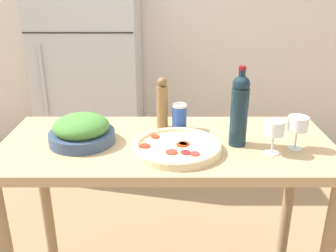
{
  "coord_description": "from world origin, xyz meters",
  "views": [
    {
      "loc": [
        0.01,
        -1.46,
        1.55
      ],
      "look_at": [
        0.0,
        0.03,
        0.96
      ],
      "focal_mm": 40.0,
      "sensor_mm": 36.0,
      "label": 1
    }
  ],
  "objects_px": {
    "pepper_mill": "(163,104)",
    "salt_canister": "(181,117)",
    "salad_bowl": "(83,130)",
    "wine_glass_far": "(299,125)",
    "refrigerator": "(93,72)",
    "wine_glass_near": "(276,129)",
    "wine_bottle": "(241,109)",
    "homemade_pizza": "(179,147)"
  },
  "relations": [
    {
      "from": "pepper_mill",
      "to": "homemade_pizza",
      "type": "xyz_separation_m",
      "value": [
        0.06,
        -0.25,
        -0.1
      ]
    },
    {
      "from": "wine_glass_near",
      "to": "salad_bowl",
      "type": "height_order",
      "value": "wine_glass_near"
    },
    {
      "from": "wine_bottle",
      "to": "wine_glass_far",
      "type": "height_order",
      "value": "wine_bottle"
    },
    {
      "from": "wine_bottle",
      "to": "homemade_pizza",
      "type": "relative_size",
      "value": 0.93
    },
    {
      "from": "refrigerator",
      "to": "pepper_mill",
      "type": "height_order",
      "value": "refrigerator"
    },
    {
      "from": "refrigerator",
      "to": "wine_glass_near",
      "type": "relative_size",
      "value": 11.92
    },
    {
      "from": "pepper_mill",
      "to": "salt_canister",
      "type": "relative_size",
      "value": 1.96
    },
    {
      "from": "wine_glass_far",
      "to": "homemade_pizza",
      "type": "bearing_deg",
      "value": -177.55
    },
    {
      "from": "salad_bowl",
      "to": "wine_glass_far",
      "type": "bearing_deg",
      "value": -4.13
    },
    {
      "from": "pepper_mill",
      "to": "salad_bowl",
      "type": "xyz_separation_m",
      "value": [
        -0.34,
        -0.17,
        -0.06
      ]
    },
    {
      "from": "wine_bottle",
      "to": "salt_canister",
      "type": "height_order",
      "value": "wine_bottle"
    },
    {
      "from": "salad_bowl",
      "to": "homemade_pizza",
      "type": "bearing_deg",
      "value": -11.86
    },
    {
      "from": "pepper_mill",
      "to": "salad_bowl",
      "type": "bearing_deg",
      "value": -153.39
    },
    {
      "from": "wine_glass_far",
      "to": "salt_canister",
      "type": "bearing_deg",
      "value": 155.63
    },
    {
      "from": "refrigerator",
      "to": "pepper_mill",
      "type": "bearing_deg",
      "value": -66.51
    },
    {
      "from": "wine_glass_near",
      "to": "salad_bowl",
      "type": "relative_size",
      "value": 0.5
    },
    {
      "from": "refrigerator",
      "to": "homemade_pizza",
      "type": "bearing_deg",
      "value": -67.87
    },
    {
      "from": "wine_bottle",
      "to": "salt_canister",
      "type": "distance_m",
      "value": 0.31
    },
    {
      "from": "homemade_pizza",
      "to": "salt_canister",
      "type": "relative_size",
      "value": 2.94
    },
    {
      "from": "wine_bottle",
      "to": "wine_glass_near",
      "type": "relative_size",
      "value": 2.4
    },
    {
      "from": "wine_glass_far",
      "to": "homemade_pizza",
      "type": "relative_size",
      "value": 0.39
    },
    {
      "from": "wine_glass_far",
      "to": "salad_bowl",
      "type": "relative_size",
      "value": 0.5
    },
    {
      "from": "wine_glass_near",
      "to": "refrigerator",
      "type": "bearing_deg",
      "value": 122.17
    },
    {
      "from": "wine_glass_far",
      "to": "salad_bowl",
      "type": "height_order",
      "value": "wine_glass_far"
    },
    {
      "from": "homemade_pizza",
      "to": "wine_glass_far",
      "type": "bearing_deg",
      "value": 2.45
    },
    {
      "from": "wine_bottle",
      "to": "wine_glass_near",
      "type": "height_order",
      "value": "wine_bottle"
    },
    {
      "from": "pepper_mill",
      "to": "salad_bowl",
      "type": "relative_size",
      "value": 0.86
    },
    {
      "from": "homemade_pizza",
      "to": "wine_bottle",
      "type": "bearing_deg",
      "value": 14.0
    },
    {
      "from": "wine_bottle",
      "to": "pepper_mill",
      "type": "xyz_separation_m",
      "value": [
        -0.32,
        0.19,
        -0.04
      ]
    },
    {
      "from": "wine_glass_near",
      "to": "salt_canister",
      "type": "distance_m",
      "value": 0.44
    },
    {
      "from": "refrigerator",
      "to": "wine_glass_near",
      "type": "height_order",
      "value": "refrigerator"
    },
    {
      "from": "wine_bottle",
      "to": "wine_glass_near",
      "type": "distance_m",
      "value": 0.16
    },
    {
      "from": "wine_glass_far",
      "to": "salad_bowl",
      "type": "distance_m",
      "value": 0.89
    },
    {
      "from": "refrigerator",
      "to": "wine_glass_far",
      "type": "distance_m",
      "value": 1.98
    },
    {
      "from": "wine_bottle",
      "to": "homemade_pizza",
      "type": "distance_m",
      "value": 0.29
    },
    {
      "from": "wine_glass_near",
      "to": "homemade_pizza",
      "type": "relative_size",
      "value": 0.39
    },
    {
      "from": "refrigerator",
      "to": "salad_bowl",
      "type": "height_order",
      "value": "refrigerator"
    },
    {
      "from": "wine_glass_far",
      "to": "pepper_mill",
      "type": "bearing_deg",
      "value": 156.92
    },
    {
      "from": "wine_bottle",
      "to": "wine_glass_near",
      "type": "xyz_separation_m",
      "value": [
        0.12,
        -0.08,
        -0.05
      ]
    },
    {
      "from": "pepper_mill",
      "to": "homemade_pizza",
      "type": "relative_size",
      "value": 0.67
    },
    {
      "from": "wine_glass_near",
      "to": "pepper_mill",
      "type": "distance_m",
      "value": 0.52
    },
    {
      "from": "salad_bowl",
      "to": "refrigerator",
      "type": "bearing_deg",
      "value": 99.58
    }
  ]
}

